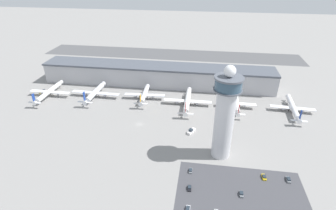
{
  "coord_description": "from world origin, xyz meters",
  "views": [
    {
      "loc": [
        42.95,
        -151.85,
        100.84
      ],
      "look_at": [
        17.59,
        19.48,
        6.62
      ],
      "focal_mm": 28.0,
      "sensor_mm": 36.0,
      "label": 1
    }
  ],
  "objects": [
    {
      "name": "car_silver_sedan",
      "position": [
        39.62,
        -55.04,
        0.57
      ],
      "size": [
        1.95,
        4.09,
        1.48
      ],
      "color": "black",
      "rests_on": "ground"
    },
    {
      "name": "service_truck_fuel",
      "position": [
        -95.98,
        37.69,
        1.06
      ],
      "size": [
        6.45,
        4.78,
        3.04
      ],
      "color": "black",
      "rests_on": "ground"
    },
    {
      "name": "airplane_gate_foxtrot",
      "position": [
        111.7,
        33.86,
        3.88
      ],
      "size": [
        33.14,
        41.13,
        12.32
      ],
      "color": "white",
      "rests_on": "ground"
    },
    {
      "name": "terminal_building",
      "position": [
        0.0,
        70.0,
        9.64
      ],
      "size": [
        210.89,
        25.0,
        19.07
      ],
      "color": "#B2B2B7",
      "rests_on": "ground"
    },
    {
      "name": "car_white_wagon",
      "position": [
        65.27,
        -55.19,
        0.61
      ],
      "size": [
        1.89,
        4.14,
        1.58
      ],
      "color": "black",
      "rests_on": "ground"
    },
    {
      "name": "ground_plane",
      "position": [
        0.0,
        0.0,
        0.0
      ],
      "size": [
        1000.0,
        1000.0,
        0.0
      ],
      "primitive_type": "plane",
      "color": "gray"
    },
    {
      "name": "control_tower",
      "position": [
        55.69,
        -25.04,
        28.1
      ],
      "size": [
        15.36,
        15.36,
        56.15
      ],
      "color": "silver",
      "rests_on": "ground"
    },
    {
      "name": "airplane_gate_echo",
      "position": [
        69.76,
        34.46,
        4.12
      ],
      "size": [
        30.19,
        36.52,
        11.81
      ],
      "color": "white",
      "rests_on": "ground"
    },
    {
      "name": "airplane_gate_delta",
      "position": [
        31.23,
        33.3,
        4.01
      ],
      "size": [
        38.32,
        43.43,
        12.86
      ],
      "color": "white",
      "rests_on": "ground"
    },
    {
      "name": "airplane_gate_charlie",
      "position": [
        -5.18,
        38.55,
        4.35
      ],
      "size": [
        34.01,
        35.1,
        12.55
      ],
      "color": "silver",
      "rests_on": "ground"
    },
    {
      "name": "parking_lot_surface",
      "position": [
        65.22,
        -55.06,
        0.0
      ],
      "size": [
        64.0,
        40.0,
        0.01
      ],
      "primitive_type": "cube",
      "color": "#424247",
      "rests_on": "ground"
    },
    {
      "name": "service_truck_catering",
      "position": [
        37.06,
        -4.55,
        1.03
      ],
      "size": [
        5.91,
        7.91,
        2.97
      ],
      "color": "black",
      "rests_on": "ground"
    },
    {
      "name": "car_black_suv",
      "position": [
        90.67,
        -41.57,
        0.62
      ],
      "size": [
        1.93,
        4.73,
        1.6
      ],
      "color": "black",
      "rests_on": "ground"
    },
    {
      "name": "airplane_gate_alpha",
      "position": [
        -86.49,
        31.81,
        4.45
      ],
      "size": [
        35.29,
        42.71,
        12.33
      ],
      "color": "white",
      "rests_on": "ground"
    },
    {
      "name": "car_grey_coupe",
      "position": [
        39.3,
        -42.31,
        0.53
      ],
      "size": [
        1.85,
        4.15,
        1.38
      ],
      "color": "black",
      "rests_on": "ground"
    },
    {
      "name": "airplane_gate_bravo",
      "position": [
        -47.34,
        36.11,
        4.37
      ],
      "size": [
        41.75,
        38.62,
        13.52
      ],
      "color": "silver",
      "rests_on": "ground"
    },
    {
      "name": "car_red_hatchback",
      "position": [
        78.33,
        -41.49,
        0.57
      ],
      "size": [
        2.06,
        4.59,
        1.47
      ],
      "color": "black",
      "rests_on": "ground"
    },
    {
      "name": "runway_strip",
      "position": [
        0.0,
        163.66,
        0.0
      ],
      "size": [
        316.34,
        44.0,
        0.01
      ],
      "primitive_type": "cube",
      "color": "#515154",
      "rests_on": "ground"
    },
    {
      "name": "car_navy_sedan",
      "position": [
        39.88,
        -68.12,
        0.56
      ],
      "size": [
        2.08,
        4.5,
        1.44
      ],
      "color": "black",
      "rests_on": "ground"
    }
  ]
}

